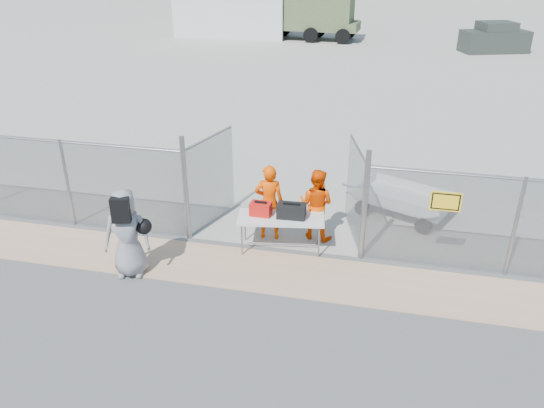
% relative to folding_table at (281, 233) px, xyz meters
% --- Properties ---
extents(ground, '(160.00, 160.00, 0.00)m').
position_rel_folding_table_xyz_m(ground, '(-0.21, -1.99, -0.40)').
color(ground, '#4D4D4D').
extents(tarmac_inside, '(160.00, 80.00, 0.01)m').
position_rel_folding_table_xyz_m(tarmac_inside, '(-0.21, 40.01, -0.40)').
color(tarmac_inside, '#A3A295').
rests_on(tarmac_inside, ground).
extents(dirt_strip, '(44.00, 1.60, 0.01)m').
position_rel_folding_table_xyz_m(dirt_strip, '(-0.21, -0.99, -0.40)').
color(dirt_strip, tan).
rests_on(dirt_strip, ground).
extents(chain_link_fence, '(40.00, 0.20, 2.20)m').
position_rel_folding_table_xyz_m(chain_link_fence, '(-0.21, 0.01, 0.70)').
color(chain_link_fence, gray).
rests_on(chain_link_fence, ground).
extents(folding_table, '(2.00, 1.09, 0.81)m').
position_rel_folding_table_xyz_m(folding_table, '(0.00, 0.00, 0.00)').
color(folding_table, silver).
rests_on(folding_table, ground).
extents(orange_bag, '(0.47, 0.32, 0.29)m').
position_rel_folding_table_xyz_m(orange_bag, '(-0.46, 0.01, 0.55)').
color(orange_bag, red).
rests_on(orange_bag, folding_table).
extents(black_duffel, '(0.64, 0.39, 0.30)m').
position_rel_folding_table_xyz_m(black_duffel, '(0.22, 0.05, 0.55)').
color(black_duffel, black).
rests_on(black_duffel, folding_table).
extents(security_worker_left, '(0.73, 0.54, 1.82)m').
position_rel_folding_table_xyz_m(security_worker_left, '(-0.38, 0.46, 0.51)').
color(security_worker_left, '#FC4C00').
rests_on(security_worker_left, ground).
extents(security_worker_right, '(0.96, 0.82, 1.71)m').
position_rel_folding_table_xyz_m(security_worker_right, '(0.67, 0.72, 0.45)').
color(security_worker_right, '#FC4C00').
rests_on(security_worker_right, ground).
extents(visitor, '(1.06, 0.82, 1.91)m').
position_rel_folding_table_xyz_m(visitor, '(-2.84, -1.67, 0.55)').
color(visitor, gray).
rests_on(visitor, ground).
extents(utility_trailer, '(3.35, 2.64, 0.72)m').
position_rel_folding_table_xyz_m(utility_trailer, '(2.69, 2.37, -0.04)').
color(utility_trailer, silver).
rests_on(utility_trailer, ground).
extents(military_truck, '(6.98, 2.94, 3.26)m').
position_rel_folding_table_xyz_m(military_truck, '(-4.05, 30.23, 1.23)').
color(military_truck, '#51603C').
rests_on(military_truck, ground).
extents(parked_vehicle_near, '(4.52, 3.14, 1.87)m').
position_rel_folding_table_xyz_m(parked_vehicle_near, '(8.32, 27.67, 0.53)').
color(parked_vehicle_near, '#313832').
rests_on(parked_vehicle_near, ground).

